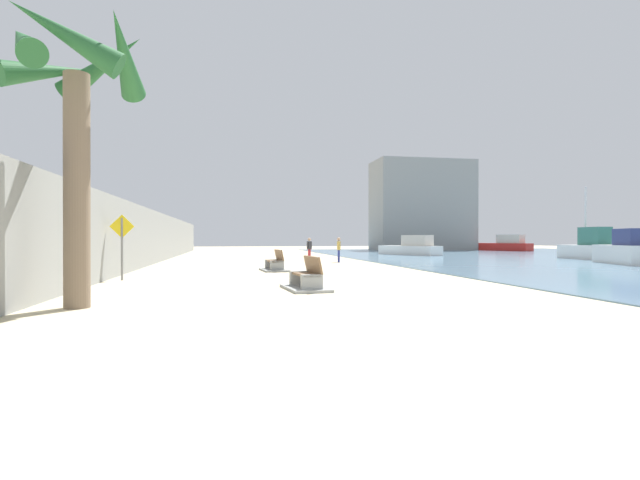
{
  "coord_description": "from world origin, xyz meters",
  "views": [
    {
      "loc": [
        -2.8,
        -10.15,
        1.51
      ],
      "look_at": [
        1.64,
        13.29,
        1.42
      ],
      "focal_mm": 26.88,
      "sensor_mm": 36.0,
      "label": 1
    }
  ],
  "objects_px": {
    "boat_far_left": "(590,247)",
    "pedestrian_sign": "(122,239)",
    "boat_mid_bay": "(626,251)",
    "boat_outer": "(504,245)",
    "bench_far": "(275,266)",
    "bench_near": "(306,282)",
    "palm_tree": "(75,95)",
    "person_standing": "(309,248)",
    "boat_nearest": "(411,248)",
    "boat_distant": "(639,246)",
    "person_walking": "(339,248)"
  },
  "relations": [
    {
      "from": "palm_tree",
      "to": "bench_near",
      "type": "relative_size",
      "value": 2.91
    },
    {
      "from": "palm_tree",
      "to": "boat_outer",
      "type": "distance_m",
      "value": 53.03
    },
    {
      "from": "person_standing",
      "to": "pedestrian_sign",
      "type": "height_order",
      "value": "pedestrian_sign"
    },
    {
      "from": "boat_mid_bay",
      "to": "person_standing",
      "type": "bearing_deg",
      "value": 153.89
    },
    {
      "from": "bench_far",
      "to": "boat_distant",
      "type": "relative_size",
      "value": 0.33
    },
    {
      "from": "bench_near",
      "to": "boat_outer",
      "type": "height_order",
      "value": "boat_outer"
    },
    {
      "from": "boat_nearest",
      "to": "boat_distant",
      "type": "bearing_deg",
      "value": 3.99
    },
    {
      "from": "boat_nearest",
      "to": "boat_outer",
      "type": "xyz_separation_m",
      "value": [
        15.98,
        11.33,
        0.05
      ]
    },
    {
      "from": "palm_tree",
      "to": "pedestrian_sign",
      "type": "bearing_deg",
      "value": 94.08
    },
    {
      "from": "pedestrian_sign",
      "to": "palm_tree",
      "type": "bearing_deg",
      "value": -85.92
    },
    {
      "from": "boat_distant",
      "to": "pedestrian_sign",
      "type": "distance_m",
      "value": 49.97
    },
    {
      "from": "bench_far",
      "to": "boat_far_left",
      "type": "relative_size",
      "value": 0.43
    },
    {
      "from": "boat_far_left",
      "to": "boat_mid_bay",
      "type": "bearing_deg",
      "value": -113.11
    },
    {
      "from": "palm_tree",
      "to": "boat_distant",
      "type": "xyz_separation_m",
      "value": [
        43.76,
        30.15,
        -3.9
      ]
    },
    {
      "from": "palm_tree",
      "to": "person_walking",
      "type": "relative_size",
      "value": 4.1
    },
    {
      "from": "boat_nearest",
      "to": "boat_outer",
      "type": "distance_m",
      "value": 19.59
    },
    {
      "from": "palm_tree",
      "to": "boat_mid_bay",
      "type": "xyz_separation_m",
      "value": [
        25.49,
        12.33,
        -3.83
      ]
    },
    {
      "from": "person_standing",
      "to": "boat_outer",
      "type": "relative_size",
      "value": 0.22
    },
    {
      "from": "boat_nearest",
      "to": "boat_far_left",
      "type": "xyz_separation_m",
      "value": [
        9.05,
        -10.34,
        0.19
      ]
    },
    {
      "from": "bench_near",
      "to": "boat_nearest",
      "type": "height_order",
      "value": "boat_nearest"
    },
    {
      "from": "palm_tree",
      "to": "boat_mid_bay",
      "type": "bearing_deg",
      "value": 25.81
    },
    {
      "from": "person_walking",
      "to": "boat_nearest",
      "type": "bearing_deg",
      "value": 49.8
    },
    {
      "from": "palm_tree",
      "to": "person_walking",
      "type": "xyz_separation_m",
      "value": [
        9.96,
        17.84,
        -3.72
      ]
    },
    {
      "from": "boat_outer",
      "to": "boat_far_left",
      "type": "xyz_separation_m",
      "value": [
        -6.93,
        -21.67,
        0.14
      ]
    },
    {
      "from": "boat_distant",
      "to": "bench_near",
      "type": "bearing_deg",
      "value": -144.33
    },
    {
      "from": "bench_far",
      "to": "boat_far_left",
      "type": "xyz_separation_m",
      "value": [
        22.61,
        7.17,
        0.63
      ]
    },
    {
      "from": "bench_near",
      "to": "person_standing",
      "type": "bearing_deg",
      "value": 80.27
    },
    {
      "from": "boat_mid_bay",
      "to": "boat_outer",
      "type": "xyz_separation_m",
      "value": [
        9.39,
        27.42,
        -0.06
      ]
    },
    {
      "from": "palm_tree",
      "to": "bench_far",
      "type": "height_order",
      "value": "palm_tree"
    },
    {
      "from": "boat_nearest",
      "to": "boat_outer",
      "type": "height_order",
      "value": "boat_outer"
    },
    {
      "from": "boat_far_left",
      "to": "pedestrian_sign",
      "type": "height_order",
      "value": "boat_far_left"
    },
    {
      "from": "palm_tree",
      "to": "boat_nearest",
      "type": "distance_m",
      "value": 34.36
    },
    {
      "from": "bench_far",
      "to": "boat_mid_bay",
      "type": "relative_size",
      "value": 0.43
    },
    {
      "from": "palm_tree",
      "to": "boat_mid_bay",
      "type": "relative_size",
      "value": 1.26
    },
    {
      "from": "bench_far",
      "to": "bench_near",
      "type": "bearing_deg",
      "value": -88.91
    },
    {
      "from": "palm_tree",
      "to": "boat_outer",
      "type": "relative_size",
      "value": 0.93
    },
    {
      "from": "boat_far_left",
      "to": "pedestrian_sign",
      "type": "distance_m",
      "value": 30.54
    },
    {
      "from": "bench_near",
      "to": "pedestrian_sign",
      "type": "height_order",
      "value": "pedestrian_sign"
    },
    {
      "from": "person_standing",
      "to": "boat_distant",
      "type": "relative_size",
      "value": 0.23
    },
    {
      "from": "boat_nearest",
      "to": "boat_far_left",
      "type": "relative_size",
      "value": 1.23
    },
    {
      "from": "boat_distant",
      "to": "boat_far_left",
      "type": "height_order",
      "value": "boat_far_left"
    },
    {
      "from": "palm_tree",
      "to": "person_standing",
      "type": "distance_m",
      "value": 22.64
    },
    {
      "from": "boat_nearest",
      "to": "pedestrian_sign",
      "type": "distance_m",
      "value": 28.93
    },
    {
      "from": "bench_near",
      "to": "bench_far",
      "type": "relative_size",
      "value": 1.0
    },
    {
      "from": "person_walking",
      "to": "person_standing",
      "type": "height_order",
      "value": "person_walking"
    },
    {
      "from": "boat_mid_bay",
      "to": "bench_far",
      "type": "bearing_deg",
      "value": -175.99
    },
    {
      "from": "bench_far",
      "to": "boat_outer",
      "type": "height_order",
      "value": "boat_outer"
    },
    {
      "from": "boat_mid_bay",
      "to": "boat_outer",
      "type": "height_order",
      "value": "boat_mid_bay"
    },
    {
      "from": "palm_tree",
      "to": "bench_near",
      "type": "height_order",
      "value": "palm_tree"
    },
    {
      "from": "boat_nearest",
      "to": "boat_far_left",
      "type": "height_order",
      "value": "boat_far_left"
    }
  ]
}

